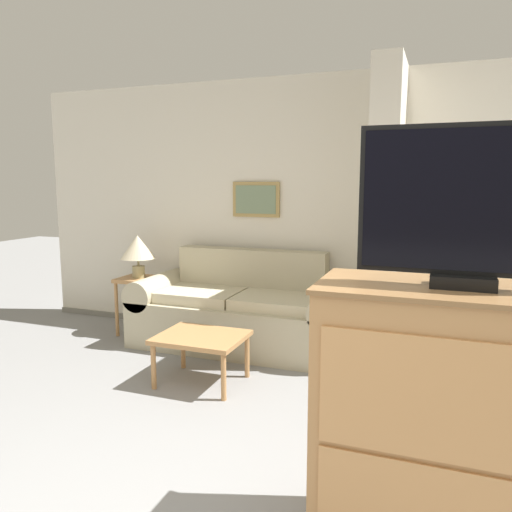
# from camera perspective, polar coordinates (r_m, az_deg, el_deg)

# --- Properties ---
(wall_back) EXTENTS (6.72, 0.16, 2.60)m
(wall_back) POSITION_cam_1_polar(r_m,az_deg,el_deg) (4.93, 9.30, 4.98)
(wall_back) COLOR silver
(wall_back) RESTS_ON ground_plane
(wall_partition_pillar) EXTENTS (0.24, 0.65, 2.60)m
(wall_partition_pillar) POSITION_cam_1_polar(r_m,az_deg,el_deg) (4.47, 14.54, 4.53)
(wall_partition_pillar) COLOR silver
(wall_partition_pillar) RESTS_ON ground_plane
(couch) EXTENTS (2.10, 0.84, 0.92)m
(couch) POSITION_cam_1_polar(r_m,az_deg,el_deg) (4.86, -1.68, -6.43)
(couch) COLOR #B7AD8E
(couch) RESTS_ON ground_plane
(coffee_table) EXTENTS (0.67, 0.55, 0.39)m
(coffee_table) POSITION_cam_1_polar(r_m,az_deg,el_deg) (4.01, -6.27, -9.61)
(coffee_table) COLOR #B27F4C
(coffee_table) RESTS_ON ground_plane
(side_table) EXTENTS (0.40, 0.40, 0.60)m
(side_table) POSITION_cam_1_polar(r_m,az_deg,el_deg) (5.36, -13.21, -3.66)
(side_table) COLOR #B27F4C
(side_table) RESTS_ON ground_plane
(table_lamp) EXTENTS (0.35, 0.35, 0.44)m
(table_lamp) POSITION_cam_1_polar(r_m,az_deg,el_deg) (5.29, -13.36, 0.85)
(table_lamp) COLOR tan
(table_lamp) RESTS_ON side_table
(tv_dresser) EXTENTS (1.12, 0.52, 1.18)m
(tv_dresser) POSITION_cam_1_polar(r_m,az_deg,el_deg) (2.30, 21.59, -17.96)
(tv_dresser) COLOR #B27F4C
(tv_dresser) RESTS_ON ground_plane
(tv) EXTENTS (0.81, 0.16, 0.63)m
(tv) POSITION_cam_1_polar(r_m,az_deg,el_deg) (2.07, 22.98, 5.20)
(tv) COLOR black
(tv) RESTS_ON tv_dresser
(backpack) EXTENTS (0.31, 0.23, 0.41)m
(backpack) POSITION_cam_1_polar(r_m,az_deg,el_deg) (3.89, 27.15, -5.19)
(backpack) COLOR #2D4733
(backpack) RESTS_ON bed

